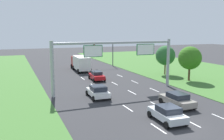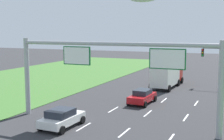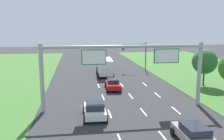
{
  "view_description": "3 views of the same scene",
  "coord_description": "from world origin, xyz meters",
  "px_view_note": "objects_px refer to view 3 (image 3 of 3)",
  "views": [
    {
      "loc": [
        -12.93,
        -17.16,
        8.25
      ],
      "look_at": [
        0.0,
        14.77,
        2.72
      ],
      "focal_mm": 40.0,
      "sensor_mm": 36.0,
      "label": 1
    },
    {
      "loc": [
        10.0,
        -9.21,
        7.64
      ],
      "look_at": [
        -1.13,
        16.24,
        4.13
      ],
      "focal_mm": 50.0,
      "sensor_mm": 36.0,
      "label": 2
    },
    {
      "loc": [
        -5.0,
        -11.68,
        8.65
      ],
      "look_at": [
        -1.19,
        14.21,
        4.06
      ],
      "focal_mm": 40.0,
      "sensor_mm": 36.0,
      "label": 3
    }
  ],
  "objects_px": {
    "car_far_ahead": "(194,134)",
    "box_truck": "(104,66)",
    "car_lead_silver": "(113,84)",
    "traffic_light_mast": "(136,51)",
    "car_near_red": "(95,110)",
    "sign_gantry": "(126,63)",
    "roadside_tree_far": "(205,62)"
  },
  "relations": [
    {
      "from": "car_near_red",
      "to": "car_far_ahead",
      "type": "distance_m",
      "value": 9.55
    },
    {
      "from": "car_far_ahead",
      "to": "box_truck",
      "type": "height_order",
      "value": "box_truck"
    },
    {
      "from": "sign_gantry",
      "to": "car_near_red",
      "type": "bearing_deg",
      "value": -146.8
    },
    {
      "from": "car_lead_silver",
      "to": "traffic_light_mast",
      "type": "bearing_deg",
      "value": 67.5
    },
    {
      "from": "car_near_red",
      "to": "roadside_tree_far",
      "type": "bearing_deg",
      "value": 33.34
    },
    {
      "from": "car_near_red",
      "to": "sign_gantry",
      "type": "bearing_deg",
      "value": 34.58
    },
    {
      "from": "car_lead_silver",
      "to": "car_far_ahead",
      "type": "bearing_deg",
      "value": -75.36
    },
    {
      "from": "roadside_tree_far",
      "to": "car_lead_silver",
      "type": "bearing_deg",
      "value": -179.6
    },
    {
      "from": "car_near_red",
      "to": "car_lead_silver",
      "type": "height_order",
      "value": "car_near_red"
    },
    {
      "from": "car_lead_silver",
      "to": "roadside_tree_far",
      "type": "distance_m",
      "value": 13.75
    },
    {
      "from": "sign_gantry",
      "to": "car_lead_silver",
      "type": "bearing_deg",
      "value": 91.02
    },
    {
      "from": "car_lead_silver",
      "to": "roadside_tree_far",
      "type": "xyz_separation_m",
      "value": [
        13.46,
        0.09,
        2.85
      ]
    },
    {
      "from": "car_far_ahead",
      "to": "box_truck",
      "type": "xyz_separation_m",
      "value": [
        -3.43,
        27.7,
        0.88
      ]
    },
    {
      "from": "car_near_red",
      "to": "traffic_light_mast",
      "type": "height_order",
      "value": "traffic_light_mast"
    },
    {
      "from": "car_far_ahead",
      "to": "car_near_red",
      "type": "bearing_deg",
      "value": 135.1
    },
    {
      "from": "roadside_tree_far",
      "to": "box_truck",
      "type": "bearing_deg",
      "value": 141.71
    },
    {
      "from": "car_near_red",
      "to": "car_lead_silver",
      "type": "bearing_deg",
      "value": 73.64
    },
    {
      "from": "car_lead_silver",
      "to": "box_truck",
      "type": "xyz_separation_m",
      "value": [
        0.07,
        10.66,
        0.89
      ]
    },
    {
      "from": "car_lead_silver",
      "to": "car_far_ahead",
      "type": "height_order",
      "value": "car_far_ahead"
    },
    {
      "from": "car_near_red",
      "to": "sign_gantry",
      "type": "height_order",
      "value": "sign_gantry"
    },
    {
      "from": "car_near_red",
      "to": "box_truck",
      "type": "xyz_separation_m",
      "value": [
        3.39,
        21.03,
        0.89
      ]
    },
    {
      "from": "box_truck",
      "to": "sign_gantry",
      "type": "distance_m",
      "value": 19.03
    },
    {
      "from": "car_far_ahead",
      "to": "sign_gantry",
      "type": "distance_m",
      "value": 10.39
    },
    {
      "from": "traffic_light_mast",
      "to": "roadside_tree_far",
      "type": "height_order",
      "value": "traffic_light_mast"
    },
    {
      "from": "box_truck",
      "to": "sign_gantry",
      "type": "bearing_deg",
      "value": -87.66
    },
    {
      "from": "box_truck",
      "to": "sign_gantry",
      "type": "height_order",
      "value": "sign_gantry"
    },
    {
      "from": "car_near_red",
      "to": "car_far_ahead",
      "type": "relative_size",
      "value": 0.93
    },
    {
      "from": "car_lead_silver",
      "to": "car_far_ahead",
      "type": "relative_size",
      "value": 0.96
    },
    {
      "from": "car_far_ahead",
      "to": "sign_gantry",
      "type": "relative_size",
      "value": 0.26
    },
    {
      "from": "car_lead_silver",
      "to": "roadside_tree_far",
      "type": "bearing_deg",
      "value": 3.41
    },
    {
      "from": "roadside_tree_far",
      "to": "sign_gantry",
      "type": "bearing_deg",
      "value": -148.38
    },
    {
      "from": "car_near_red",
      "to": "traffic_light_mast",
      "type": "bearing_deg",
      "value": 69.05
    }
  ]
}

